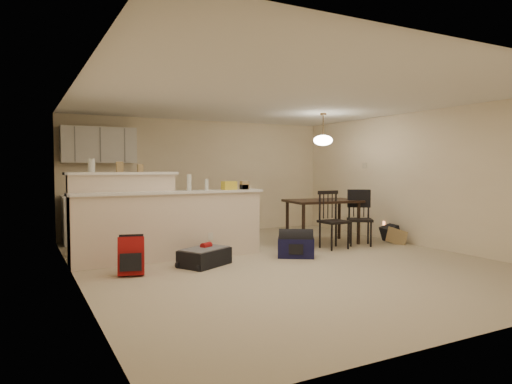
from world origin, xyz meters
TOP-DOWN VIEW (x-y plane):
  - room at (0.00, 0.00)m, footprint 7.00×7.02m
  - breakfast_bar at (-1.76, 0.98)m, footprint 3.08×0.58m
  - upper_cabinets at (-2.20, 3.32)m, footprint 1.40×0.34m
  - kitchen_counter at (-2.00, 3.19)m, footprint 1.80×0.60m
  - thermostat at (2.98, 1.55)m, footprint 0.02×0.12m
  - jar at (-2.65, 1.12)m, footprint 0.10×0.10m
  - cereal_box at (-2.24, 1.12)m, footprint 0.10×0.07m
  - small_box at (-1.93, 1.12)m, footprint 0.08×0.06m
  - bottle_a at (-1.20, 0.90)m, footprint 0.07×0.07m
  - bottle_b at (-0.90, 0.90)m, footprint 0.06×0.06m
  - bag_lump at (-0.50, 0.90)m, footprint 0.22×0.18m
  - pouch at (-0.23, 0.90)m, footprint 0.12×0.10m
  - extra_item_x at (-0.21, 0.90)m, footprint 0.13×0.10m
  - dining_table at (1.57, 1.11)m, footprint 1.45×1.06m
  - pendant_lamp at (1.57, 1.11)m, footprint 0.36×0.36m
  - dining_chair_near at (1.39, 0.51)m, footprint 0.46×0.44m
  - dining_chair_far at (2.04, 0.58)m, footprint 0.61×0.60m
  - suitcase at (-1.19, 0.27)m, footprint 0.87×0.77m
  - red_backpack at (-2.29, 0.17)m, footprint 0.39×0.30m
  - navy_duffel at (0.35, 0.16)m, footprint 0.66×0.58m
  - black_daypack at (2.85, 0.61)m, footprint 0.33×0.41m
  - cardboard_sheet at (2.73, 0.33)m, footprint 0.17×0.36m

SIDE VIEW (x-z plane):
  - suitcase at x=-1.19m, z-range 0.00..0.25m
  - cardboard_sheet at x=2.73m, z-range 0.00..0.29m
  - black_daypack at x=2.85m, z-range 0.00..0.31m
  - navy_duffel at x=0.35m, z-range 0.00..0.32m
  - red_backpack at x=-2.29m, z-range 0.00..0.52m
  - kitchen_counter at x=-2.00m, z-range 0.00..0.90m
  - dining_chair_far at x=2.04m, z-range 0.00..1.02m
  - dining_chair_near at x=1.39m, z-range 0.00..1.04m
  - breakfast_bar at x=-1.76m, z-range -0.09..1.30m
  - dining_table at x=1.57m, z-range 0.32..1.16m
  - pouch at x=-0.23m, z-range 1.09..1.17m
  - extra_item_x at x=-0.21m, z-range 1.09..1.23m
  - bag_lump at x=-0.50m, z-range 1.09..1.23m
  - bottle_b at x=-0.90m, z-range 1.09..1.27m
  - bottle_a at x=-1.20m, z-range 1.09..1.35m
  - room at x=0.00m, z-range 0.00..2.50m
  - small_box at x=-1.93m, z-range 1.39..1.51m
  - cereal_box at x=-2.24m, z-range 1.39..1.55m
  - jar at x=-2.65m, z-range 1.39..1.59m
  - thermostat at x=2.98m, z-range 1.44..1.56m
  - upper_cabinets at x=-2.20m, z-range 1.55..2.25m
  - pendant_lamp at x=1.57m, z-range 1.68..2.30m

